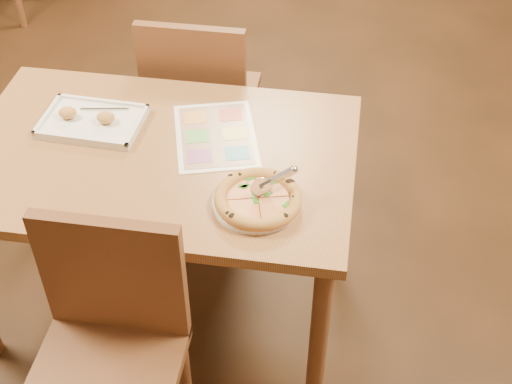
# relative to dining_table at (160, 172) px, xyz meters

# --- Properties ---
(dining_table) EXTENTS (1.30, 0.85, 0.72)m
(dining_table) POSITION_rel_dining_table_xyz_m (0.00, 0.00, 0.00)
(dining_table) COLOR #A06940
(dining_table) RESTS_ON ground
(chair_near) EXTENTS (0.42, 0.42, 0.47)m
(chair_near) POSITION_rel_dining_table_xyz_m (0.00, -0.60, -0.07)
(chair_near) COLOR brown
(chair_near) RESTS_ON ground
(chair_far) EXTENTS (0.42, 0.42, 0.47)m
(chair_far) POSITION_rel_dining_table_xyz_m (-0.00, 0.60, -0.07)
(chair_far) COLOR brown
(chair_far) RESTS_ON ground
(plate) EXTENTS (0.30, 0.30, 0.01)m
(plate) POSITION_rel_dining_table_xyz_m (0.36, -0.20, 0.09)
(plate) COLOR silver
(plate) RESTS_ON dining_table
(pizza) EXTENTS (0.27, 0.27, 0.04)m
(pizza) POSITION_rel_dining_table_xyz_m (0.37, -0.20, 0.11)
(pizza) COLOR #BD7A40
(pizza) RESTS_ON plate
(pizza_cutter) EXTENTS (0.13, 0.08, 0.08)m
(pizza_cutter) POSITION_rel_dining_table_xyz_m (0.41, -0.17, 0.17)
(pizza_cutter) COLOR silver
(pizza_cutter) RESTS_ON pizza
(appetizer_tray) EXTENTS (0.35, 0.25, 0.06)m
(appetizer_tray) POSITION_rel_dining_table_xyz_m (-0.26, 0.11, 0.10)
(appetizer_tray) COLOR white
(appetizer_tray) RESTS_ON dining_table
(menu) EXTENTS (0.36, 0.43, 0.00)m
(menu) POSITION_rel_dining_table_xyz_m (0.17, 0.12, 0.09)
(menu) COLOR white
(menu) RESTS_ON dining_table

